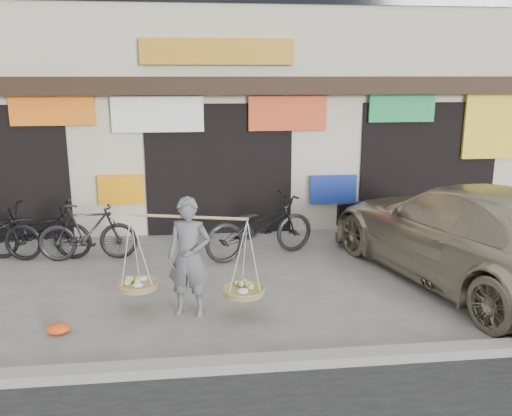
{
  "coord_description": "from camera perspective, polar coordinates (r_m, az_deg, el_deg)",
  "views": [
    {
      "loc": [
        -0.54,
        -7.54,
        3.26
      ],
      "look_at": [
        0.46,
        0.9,
        1.16
      ],
      "focal_mm": 38.0,
      "sensor_mm": 36.0,
      "label": 1
    }
  ],
  "objects": [
    {
      "name": "shophouse_block",
      "position": [
        13.97,
        -4.67,
        14.59
      ],
      "size": [
        14.0,
        6.32,
        7.0
      ],
      "color": "beige",
      "rests_on": "ground"
    },
    {
      "name": "red_bag",
      "position": [
        7.61,
        -20.08,
        -11.83
      ],
      "size": [
        0.31,
        0.25,
        0.14
      ],
      "primitive_type": "ellipsoid",
      "color": "#F64B17",
      "rests_on": "ground"
    },
    {
      "name": "kerb",
      "position": [
        6.42,
        -1.05,
        -16.05
      ],
      "size": [
        70.0,
        0.25,
        0.12
      ],
      "primitive_type": "cube",
      "color": "gray",
      "rests_on": "ground"
    },
    {
      "name": "ground",
      "position": [
        8.23,
        -2.45,
        -9.49
      ],
      "size": [
        70.0,
        70.0,
        0.0
      ],
      "primitive_type": "plane",
      "color": "gray",
      "rests_on": "ground"
    },
    {
      "name": "bike_3",
      "position": [
        10.55,
        -22.14,
        -2.22
      ],
      "size": [
        2.07,
        0.93,
        1.05
      ],
      "primitive_type": "imported",
      "rotation": [
        0.0,
        0.0,
        1.45
      ],
      "color": "black",
      "rests_on": "ground"
    },
    {
      "name": "suv",
      "position": [
        9.26,
        21.35,
        -2.51
      ],
      "size": [
        3.56,
        5.92,
        1.61
      ],
      "rotation": [
        0.0,
        0.0,
        3.39
      ],
      "color": "#A79D87",
      "rests_on": "ground"
    },
    {
      "name": "bike_1",
      "position": [
        10.14,
        -17.29,
        -2.45
      ],
      "size": [
        1.75,
        0.54,
        1.05
      ],
      "primitive_type": "imported",
      "rotation": [
        0.0,
        0.0,
        1.6
      ],
      "color": "black",
      "rests_on": "ground"
    },
    {
      "name": "street_vendor",
      "position": [
        7.5,
        -7.04,
        -5.62
      ],
      "size": [
        2.02,
        0.95,
        1.67
      ],
      "rotation": [
        0.0,
        0.0,
        -0.26
      ],
      "color": "slate",
      "rests_on": "ground"
    },
    {
      "name": "bike_2",
      "position": [
        9.85,
        0.42,
        -1.98
      ],
      "size": [
        2.3,
        1.49,
        1.14
      ],
      "primitive_type": "imported",
      "rotation": [
        0.0,
        0.0,
        1.94
      ],
      "color": "black",
      "rests_on": "ground"
    }
  ]
}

